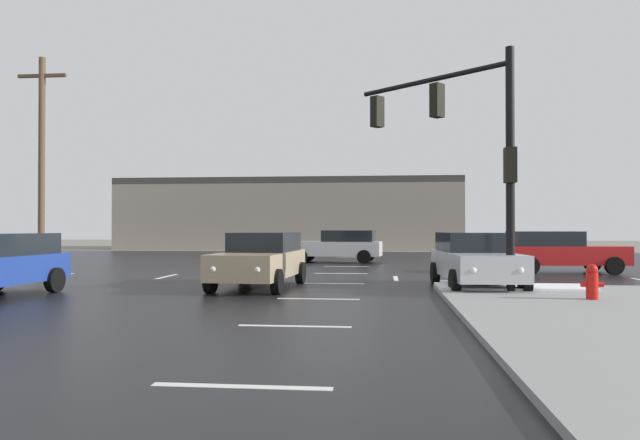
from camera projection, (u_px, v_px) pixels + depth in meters
name	position (u px, v px, depth m)	size (l,w,h in m)	color
ground_plane	(337.00, 279.00, 20.46)	(120.00, 120.00, 0.00)	slate
road_asphalt	(337.00, 278.00, 20.46)	(44.00, 44.00, 0.02)	black
snow_strip_curbside	(513.00, 287.00, 15.97)	(4.00, 1.60, 0.06)	white
lane_markings	(372.00, 282.00, 18.96)	(36.15, 36.15, 0.01)	silver
traffic_signal_mast	(464.00, 135.00, 16.29)	(3.95, 3.56, 6.22)	black
fire_hydrant	(592.00, 282.00, 13.45)	(0.48, 0.26, 0.79)	red
strip_building_background	(291.00, 215.00, 48.69)	(26.65, 8.00, 5.54)	gray
sedan_tan	(261.00, 258.00, 17.34)	(2.26, 4.63, 1.58)	tan
sedan_silver	(474.00, 259.00, 17.11)	(2.29, 4.64, 1.58)	#B7BABF
sedan_white	(339.00, 245.00, 29.50)	(4.65, 2.33, 1.58)	white
sedan_red	(558.00, 251.00, 22.71)	(4.66, 2.35, 1.58)	#B21919
utility_pole_far	(42.00, 157.00, 26.18)	(2.20, 0.28, 9.18)	brown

